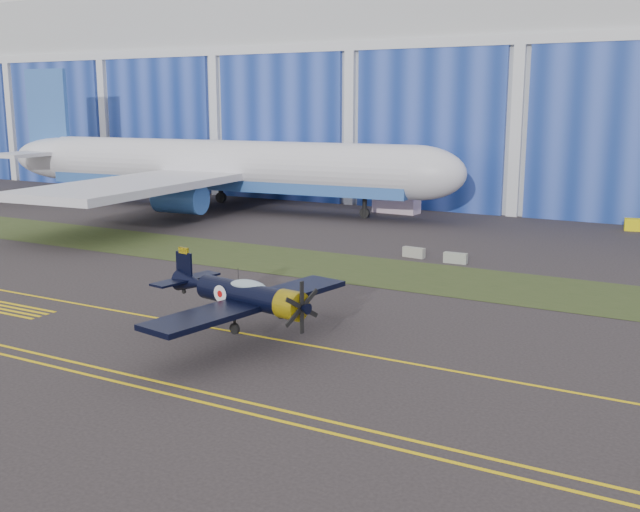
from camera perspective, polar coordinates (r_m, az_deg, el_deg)
The scene contains 14 objects.
ground at distance 48.18m, azimuth -0.91°, elevation -4.63°, with size 260.00×260.00×0.00m, color #332D2E.
grass_median at distance 60.32m, azimuth 5.75°, elevation -1.33°, with size 260.00×10.00×0.02m, color #475128.
hangar at distance 114.21m, azimuth 17.78°, elevation 11.84°, with size 220.00×45.70×30.00m.
taxiway_centreline at distance 44.11m, azimuth -4.17°, elevation -6.20°, with size 200.00×0.20×0.02m, color yellow.
edge_line_near at distance 37.02m, azimuth -12.37°, elevation -10.03°, with size 80.00×0.20×0.02m, color yellow.
edge_line_far at distance 37.72m, azimuth -11.35°, elevation -9.57°, with size 80.00×0.20×0.02m, color yellow.
hold_short_ladder at distance 53.81m, azimuth -22.36°, elevation -3.78°, with size 6.00×2.40×0.02m, color yellow, non-canonical shape.
warbird at distance 42.58m, azimuth -5.91°, elevation -2.93°, with size 13.89×15.86×4.17m.
jetliner at distance 96.91m, azimuth -7.64°, elevation 10.92°, with size 75.87×65.92×24.88m.
shipping_container at distance 93.44m, azimuth 5.84°, elevation 4.04°, with size 5.67×2.27×2.46m, color silver.
tug at distance 86.89m, azimuth 22.89°, elevation 2.21°, with size 2.17×1.35×1.26m, color yellow.
cart at distance 118.75m, azimuth -15.99°, elevation 4.94°, with size 1.81×1.09×1.09m, color silver.
barrier_a at distance 66.71m, azimuth 7.16°, elevation 0.27°, with size 2.00×0.60×0.90m, color gray.
barrier_b at distance 64.85m, azimuth 10.28°, elevation -0.15°, with size 2.00×0.60×0.90m, color #949A8C.
Camera 1 is at (23.14, -40.04, 13.52)m, focal length 42.00 mm.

